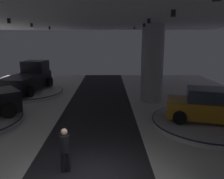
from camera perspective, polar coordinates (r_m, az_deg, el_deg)
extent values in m
cylinder|color=black|center=(12.06, -24.61, 15.50)|extent=(0.16, 0.16, 0.22)
cylinder|color=black|center=(15.38, -19.65, 15.07)|extent=(0.16, 0.16, 0.22)
cylinder|color=black|center=(18.91, -15.50, 14.78)|extent=(0.16, 0.16, 0.22)
cylinder|color=black|center=(8.03, 15.22, 18.11)|extent=(0.16, 0.16, 0.22)
cylinder|color=black|center=(11.30, 9.28, 16.71)|extent=(0.16, 0.16, 0.22)
cylinder|color=black|center=(14.80, 8.15, 15.78)|extent=(0.16, 0.16, 0.22)
cylinder|color=black|center=(18.38, 5.71, 15.23)|extent=(0.16, 0.16, 0.22)
cylinder|color=#ADADB2|center=(16.52, 10.10, 6.45)|extent=(1.58, 1.58, 5.50)
cylinder|color=silver|center=(19.76, -20.51, -0.78)|extent=(5.57, 5.57, 0.31)
cylinder|color=black|center=(19.73, -20.54, -0.43)|extent=(5.68, 5.68, 0.05)
cube|color=black|center=(19.58, -20.71, 1.80)|extent=(2.79, 5.53, 1.20)
cube|color=black|center=(20.93, -18.82, 5.51)|extent=(2.11, 1.94, 1.00)
cube|color=#28333D|center=(20.47, -19.43, 5.32)|extent=(1.74, 0.31, 0.75)
cylinder|color=black|center=(21.79, -21.18, 1.92)|extent=(0.39, 0.87, 0.84)
cylinder|color=black|center=(20.80, -15.44, 1.84)|extent=(0.39, 0.87, 0.84)
cylinder|color=black|center=(18.67, -26.43, -0.26)|extent=(0.39, 0.87, 0.84)
cylinder|color=black|center=(17.50, -19.97, -0.48)|extent=(0.39, 0.87, 0.84)
cylinder|color=#B7B7BC|center=(13.09, 22.85, -7.77)|extent=(5.65, 5.65, 0.29)
cylinder|color=black|center=(13.05, 22.89, -7.29)|extent=(5.76, 5.76, 0.05)
cube|color=#B77519|center=(12.85, 23.14, -4.61)|extent=(4.54, 2.92, 0.90)
cube|color=#2D3842|center=(12.64, 22.76, -1.33)|extent=(2.27, 2.04, 0.70)
cylinder|color=black|center=(13.76, 16.63, -4.16)|extent=(0.71, 0.40, 0.68)
cylinder|color=black|center=(11.86, 16.73, -6.89)|extent=(0.71, 0.40, 0.68)
cylinder|color=black|center=(13.46, -24.66, -4.88)|extent=(0.83, 0.74, 0.84)
cylinder|color=black|center=(8.28, -11.00, -17.27)|extent=(0.14, 0.14, 0.80)
cylinder|color=black|center=(8.29, -12.27, -17.30)|extent=(0.14, 0.14, 0.80)
cylinder|color=black|center=(7.98, -11.85, -13.17)|extent=(0.32, 0.32, 0.62)
sphere|color=beige|center=(7.81, -12.00, -10.40)|extent=(0.22, 0.22, 0.22)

